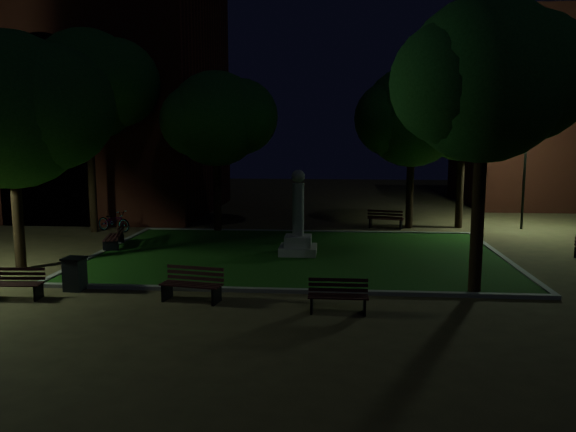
# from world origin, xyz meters

# --- Properties ---
(ground) EXTENTS (80.00, 80.00, 0.00)m
(ground) POSITION_xyz_m (0.00, 0.00, 0.00)
(ground) COLOR #4E4225
(lawn) EXTENTS (15.00, 10.00, 0.08)m
(lawn) POSITION_xyz_m (0.00, 2.00, 0.04)
(lawn) COLOR #18470F
(lawn) RESTS_ON ground
(lawn_kerb) EXTENTS (15.40, 10.40, 0.12)m
(lawn_kerb) POSITION_xyz_m (0.00, 2.00, 0.06)
(lawn_kerb) COLOR slate
(lawn_kerb) RESTS_ON ground
(monument) EXTENTS (1.40, 1.40, 3.20)m
(monument) POSITION_xyz_m (0.00, 2.00, 0.96)
(monument) COLOR gray
(monument) RESTS_ON lawn
(building_main) EXTENTS (20.00, 12.00, 15.00)m
(building_main) POSITION_xyz_m (-15.86, 13.79, 7.38)
(building_main) COLOR #532014
(building_main) RESTS_ON ground
(tree_west) EXTENTS (6.38, 5.20, 7.97)m
(tree_west) POSITION_xyz_m (-9.22, -0.95, 5.36)
(tree_west) COLOR black
(tree_west) RESTS_ON ground
(tree_north_wl) EXTENTS (5.39, 4.40, 7.51)m
(tree_north_wl) POSITION_xyz_m (-4.07, 7.05, 5.31)
(tree_north_wl) COLOR black
(tree_north_wl) RESTS_ON ground
(tree_north_er) EXTENTS (5.96, 4.87, 7.88)m
(tree_north_er) POSITION_xyz_m (5.16, 9.02, 5.44)
(tree_north_er) COLOR black
(tree_north_er) RESTS_ON ground
(tree_ne) EXTENTS (5.61, 4.58, 7.87)m
(tree_ne) POSITION_xyz_m (7.63, 9.30, 5.58)
(tree_ne) COLOR black
(tree_ne) RESTS_ON ground
(tree_se) EXTENTS (5.59, 4.57, 8.33)m
(tree_se) POSITION_xyz_m (5.53, -2.76, 6.04)
(tree_se) COLOR black
(tree_se) RESTS_ON ground
(tree_nw) EXTENTS (6.22, 5.08, 9.38)m
(tree_nw) POSITION_xyz_m (-9.91, 6.54, 6.84)
(tree_nw) COLOR black
(tree_nw) RESTS_ON ground
(lamppost_nw) EXTENTS (1.18, 0.28, 4.62)m
(lamppost_nw) POSITION_xyz_m (-11.25, 8.57, 3.21)
(lamppost_nw) COLOR black
(lamppost_nw) RESTS_ON ground
(lamppost_ne) EXTENTS (1.18, 0.28, 4.72)m
(lamppost_ne) POSITION_xyz_m (10.50, 9.08, 3.28)
(lamppost_ne) COLOR black
(lamppost_ne) RESTS_ON ground
(bench_near_left) EXTENTS (1.78, 0.89, 0.93)m
(bench_near_left) POSITION_xyz_m (-2.53, -4.10, 0.44)
(bench_near_left) COLOR black
(bench_near_left) RESTS_ON ground
(bench_near_right) EXTENTS (1.55, 0.55, 0.85)m
(bench_near_right) POSITION_xyz_m (1.49, -4.77, 0.40)
(bench_near_right) COLOR black
(bench_near_right) RESTS_ON ground
(bench_west_near) EXTENTS (1.57, 0.64, 0.84)m
(bench_west_near) POSITION_xyz_m (-7.55, -4.30, 0.40)
(bench_west_near) COLOR black
(bench_west_near) RESTS_ON ground
(bench_left_side) EXTENTS (1.00, 1.84, 0.96)m
(bench_left_side) POSITION_xyz_m (-7.44, 2.68, 0.45)
(bench_left_side) COLOR black
(bench_left_side) RESTS_ON ground
(bench_far_side) EXTENTS (1.80, 0.98, 0.94)m
(bench_far_side) POSITION_xyz_m (3.87, 8.71, 0.44)
(bench_far_side) COLOR black
(bench_far_side) RESTS_ON ground
(trash_bin) EXTENTS (0.63, 0.63, 0.99)m
(trash_bin) POSITION_xyz_m (-6.26, -3.36, 0.50)
(trash_bin) COLOR black
(trash_bin) RESTS_ON ground
(bicycle) EXTENTS (2.02, 1.29, 1.00)m
(bicycle) POSITION_xyz_m (-9.15, 6.76, 0.50)
(bicycle) COLOR black
(bicycle) RESTS_ON ground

